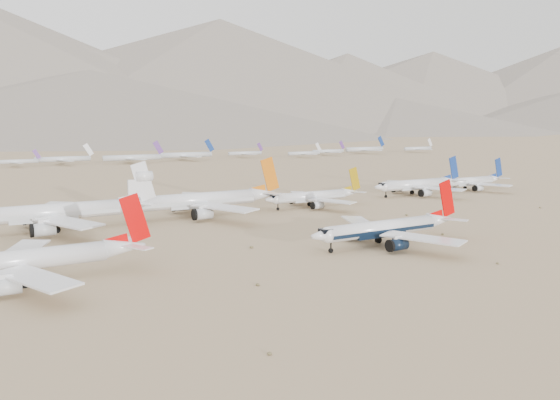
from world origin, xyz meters
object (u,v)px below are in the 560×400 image
Objects in this scene: second_airliner at (27,260)px; row2_white_trijet at (59,211)px; main_airliner at (388,228)px; row2_navy_widebody at (418,185)px.

row2_white_trijet is at bearing 75.45° from second_airliner.
second_airliner reaches higher than main_airliner.
second_airliner reaches higher than row2_navy_widebody.
row2_white_trijet is at bearing -178.09° from row2_navy_widebody.
row2_navy_widebody is at bearing 19.80° from second_airliner.
second_airliner is at bearing 173.43° from main_airliner.
second_airliner is 1.01× the size of row2_navy_widebody.
main_airliner is 0.82× the size of row2_white_trijet.
row2_white_trijet reaches higher than second_airliner.
row2_navy_widebody reaches higher than main_airliner.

